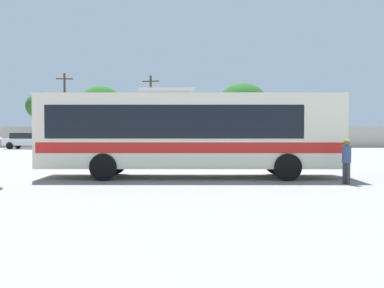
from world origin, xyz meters
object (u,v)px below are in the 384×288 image
at_px(parked_car_rightmost_silver, 228,141).
at_px(roadside_tree_midleft, 101,105).
at_px(utility_pole_far, 151,109).
at_px(roadside_tree_midright, 243,105).
at_px(parked_car_leftmost_white, 27,140).
at_px(attendant_by_bus_door, 347,159).
at_px(parked_car_second_black, 89,141).
at_px(coach_bus_cream_red, 187,130).
at_px(parked_car_third_silver, 158,141).
at_px(roadside_tree_left, 42,106).
at_px(utility_pole_near, 65,108).

bearing_deg(parked_car_rightmost_silver, roadside_tree_midleft, 152.81).
bearing_deg(utility_pole_far, roadside_tree_midright, 21.74).
bearing_deg(roadside_tree_midright, parked_car_leftmost_white, -155.53).
relative_size(attendant_by_bus_door, parked_car_second_black, 0.35).
xyz_separation_m(coach_bus_cream_red, roadside_tree_midright, (5.85, 35.09, 2.68)).
bearing_deg(parked_car_third_silver, parked_car_leftmost_white, 178.30).
relative_size(parked_car_third_silver, roadside_tree_left, 0.75).
bearing_deg(coach_bus_cream_red, roadside_tree_midright, 80.54).
bearing_deg(coach_bus_cream_red, roadside_tree_midleft, 107.24).
xyz_separation_m(roadside_tree_left, roadside_tree_midleft, (7.54, -3.73, -0.01)).
bearing_deg(attendant_by_bus_door, utility_pole_far, 106.86).
relative_size(attendant_by_bus_door, roadside_tree_left, 0.26).
bearing_deg(roadside_tree_left, utility_pole_far, -18.17).
xyz_separation_m(parked_car_third_silver, parked_car_rightmost_silver, (6.58, -0.19, -0.02)).
height_order(parked_car_third_silver, roadside_tree_midright, roadside_tree_midright).
bearing_deg(roadside_tree_midleft, utility_pole_far, -5.60).
distance_m(parked_car_leftmost_white, parked_car_third_silver, 12.49).
xyz_separation_m(parked_car_third_silver, utility_pole_near, (-10.73, 7.27, 3.37)).
bearing_deg(parked_car_leftmost_white, parked_car_rightmost_silver, -1.69).
bearing_deg(utility_pole_near, roadside_tree_midright, 8.29).
height_order(utility_pole_far, roadside_tree_midright, utility_pole_far).
height_order(parked_car_rightmost_silver, utility_pole_near, utility_pole_near).
bearing_deg(roadside_tree_midleft, parked_car_leftmost_white, -133.05).
bearing_deg(utility_pole_far, roadside_tree_midleft, 174.40).
height_order(roadside_tree_left, roadside_tree_midright, roadside_tree_midright).
distance_m(parked_car_third_silver, utility_pole_far, 6.96).
height_order(parked_car_leftmost_white, roadside_tree_midleft, roadside_tree_midleft).
bearing_deg(utility_pole_near, attendant_by_bus_door, -60.39).
height_order(attendant_by_bus_door, parked_car_third_silver, attendant_by_bus_door).
height_order(coach_bus_cream_red, utility_pole_far, utility_pole_far).
relative_size(coach_bus_cream_red, parked_car_third_silver, 2.62).
relative_size(parked_car_rightmost_silver, roadside_tree_midright, 0.57).
bearing_deg(roadside_tree_midright, parked_car_rightmost_silver, -103.13).
xyz_separation_m(parked_car_rightmost_silver, roadside_tree_midleft, (-13.23, 6.80, 3.73)).
height_order(attendant_by_bus_door, utility_pole_far, utility_pole_far).
xyz_separation_m(parked_car_third_silver, utility_pole_far, (-1.22, 6.07, 3.17)).
distance_m(attendant_by_bus_door, roadside_tree_midright, 37.56).
height_order(parked_car_third_silver, roadside_tree_midleft, roadside_tree_midleft).
distance_m(utility_pole_far, roadside_tree_midright, 11.00).
xyz_separation_m(attendant_by_bus_door, parked_car_third_silver, (-8.88, 27.24, -0.14)).
distance_m(parked_car_rightmost_silver, utility_pole_far, 10.50).
height_order(attendant_by_bus_door, roadside_tree_midleft, roadside_tree_midleft).
xyz_separation_m(utility_pole_near, roadside_tree_left, (-3.46, 3.07, 0.36)).
relative_size(parked_car_rightmost_silver, utility_pole_near, 0.52).
xyz_separation_m(parked_car_leftmost_white, parked_car_third_silver, (12.48, -0.37, -0.03)).
relative_size(utility_pole_far, roadside_tree_midright, 1.06).
xyz_separation_m(parked_car_second_black, parked_car_third_silver, (6.36, 0.30, -0.01)).
bearing_deg(utility_pole_near, roadside_tree_midleft, -9.20).
bearing_deg(parked_car_second_black, parked_car_third_silver, 2.71).
height_order(parked_car_third_silver, utility_pole_far, utility_pole_far).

